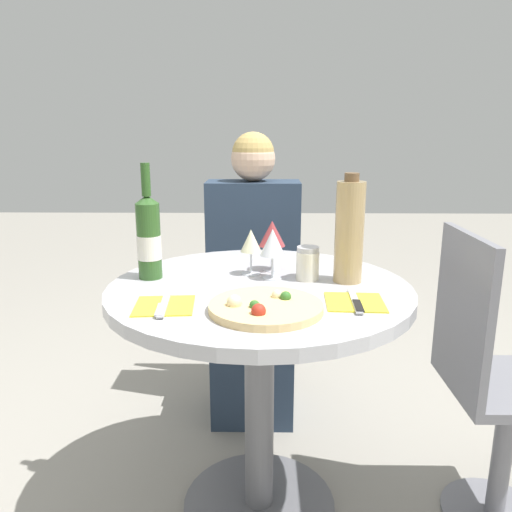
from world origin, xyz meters
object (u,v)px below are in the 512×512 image
chair_behind_diner (254,297)px  tall_carafe (349,231)px  wine_bottle (149,237)px  seated_diner (253,291)px  pizza_large (265,307)px  dining_table (259,342)px  chair_empty_side (491,386)px

chair_behind_diner → tall_carafe: (0.29, -0.75, 0.46)m
chair_behind_diner → wine_bottle: (-0.30, -0.72, 0.43)m
chair_behind_diner → tall_carafe: tall_carafe is taller
wine_bottle → tall_carafe: 0.60m
wine_bottle → tall_carafe: wine_bottle is taller
chair_behind_diner → seated_diner: bearing=90.0°
chair_behind_diner → pizza_large: (0.05, -1.01, 0.32)m
dining_table → chair_behind_diner: chair_behind_diner is taller
dining_table → chair_empty_side: (0.69, -0.03, -0.13)m
seated_diner → tall_carafe: size_ratio=3.73×
chair_behind_diner → dining_table: bearing=92.4°
chair_behind_diner → pizza_large: chair_behind_diner is taller
dining_table → wine_bottle: wine_bottle is taller
dining_table → seated_diner: bearing=92.9°
chair_behind_diner → chair_empty_side: size_ratio=1.00×
seated_diner → tall_carafe: seated_diner is taller
dining_table → wine_bottle: bearing=168.2°
tall_carafe → chair_behind_diner: bearing=111.4°
dining_table → chair_behind_diner: 0.80m
dining_table → pizza_large: size_ratio=3.08×
seated_diner → dining_table: bearing=92.9°
chair_behind_diner → chair_empty_side: (0.73, -0.82, 0.00)m
wine_bottle → pizza_large: bearing=-39.4°
dining_table → tall_carafe: tall_carafe is taller
seated_diner → wine_bottle: bearing=62.8°
chair_empty_side → dining_table: bearing=-92.2°
wine_bottle → chair_behind_diner: bearing=67.4°
chair_behind_diner → seated_diner: size_ratio=0.77×
dining_table → tall_carafe: size_ratio=2.76×
pizza_large → wine_bottle: size_ratio=0.83×
dining_table → tall_carafe: (0.26, 0.04, 0.33)m
chair_behind_diner → pizza_large: 1.06m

